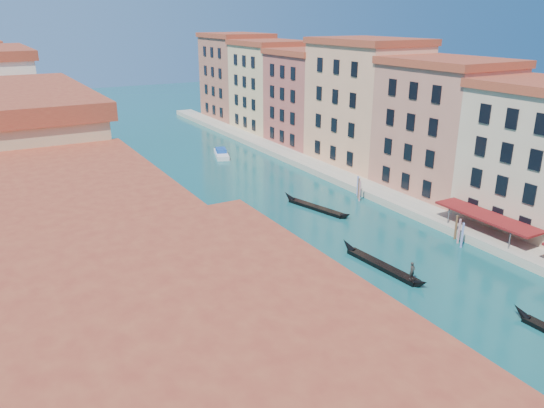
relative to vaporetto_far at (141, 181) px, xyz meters
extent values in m
cube|color=tan|center=(-19.64, -53.27, 7.16)|extent=(12.00, 15.00, 17.00)
cube|color=tan|center=(-19.64, -37.27, 8.16)|extent=(12.00, 17.00, 19.00)
cube|color=tan|center=(36.36, -37.77, 6.91)|extent=(12.00, 14.00, 16.50)
cube|color=#B36C55|center=(36.36, -22.77, 7.66)|extent=(12.00, 16.00, 18.00)
cube|color=maroon|center=(36.36, -22.77, 17.16)|extent=(12.80, 16.40, 1.00)
cube|color=tan|center=(36.36, -5.77, 8.66)|extent=(12.00, 18.00, 20.00)
cube|color=maroon|center=(36.36, -5.77, 19.16)|extent=(12.80, 18.40, 1.00)
cube|color=#A54E43|center=(36.36, 10.73, 7.41)|extent=(12.00, 15.00, 17.50)
cube|color=maroon|center=(36.36, 10.73, 16.66)|extent=(12.80, 15.40, 1.00)
cube|color=tan|center=(36.36, 26.23, 7.91)|extent=(12.00, 16.00, 18.50)
cube|color=maroon|center=(36.36, 26.23, 17.66)|extent=(12.80, 16.40, 1.00)
cube|color=#A25B45|center=(36.36, 42.73, 8.41)|extent=(12.00, 17.00, 19.50)
cube|color=maroon|center=(36.36, 42.73, 18.66)|extent=(12.80, 17.40, 1.00)
cube|color=#A09781|center=(28.36, -11.77, -0.84)|extent=(4.00, 140.00, 1.00)
cube|color=maroon|center=(28.56, -37.77, 1.66)|extent=(3.20, 12.60, 0.25)
cylinder|color=#4F4E51|center=(27.16, -41.97, 0.16)|extent=(0.12, 0.12, 3.00)
cylinder|color=#4F4E51|center=(27.16, -33.57, 0.16)|extent=(0.12, 0.12, 3.00)
cylinder|color=brown|center=(24.86, -37.77, -0.04)|extent=(0.24, 0.24, 3.20)
cylinder|color=brown|center=(25.46, -36.77, -0.04)|extent=(0.24, 0.24, 3.20)
cylinder|color=brown|center=(26.06, -35.77, -0.04)|extent=(0.24, 0.24, 3.20)
cylinder|color=brown|center=(24.86, -19.77, -0.04)|extent=(0.24, 0.24, 3.20)
cylinder|color=brown|center=(25.46, -18.77, -0.04)|extent=(0.24, 0.24, 3.20)
cylinder|color=brown|center=(26.06, -17.77, -0.04)|extent=(0.24, 0.24, 3.20)
cube|color=silver|center=(0.00, 0.00, -0.74)|extent=(4.75, 20.12, 1.20)
cube|color=silver|center=(0.00, 0.00, 0.56)|extent=(4.20, 16.10, 1.61)
cube|color=#4F4E51|center=(0.00, 0.00, 1.52)|extent=(4.51, 16.60, 0.25)
cube|color=orange|center=(0.00, 0.00, -0.19)|extent=(4.80, 20.12, 0.25)
cube|color=black|center=(13.82, -37.39, -1.12)|extent=(1.91, 9.30, 0.46)
cone|color=black|center=(13.39, -32.27, -0.73)|extent=(1.10, 2.13, 1.72)
cone|color=black|center=(14.26, -42.50, -0.83)|extent=(1.07, 1.78, 1.52)
imported|color=#2B2622|center=(14.15, -41.28, -0.05)|extent=(0.68, 0.48, 1.77)
cone|color=black|center=(17.85, -50.48, -0.80)|extent=(0.88, 1.85, 1.52)
cube|color=black|center=(17.72, -19.65, -1.12)|extent=(3.42, 9.07, 0.45)
cone|color=black|center=(16.42, -14.77, -0.74)|extent=(1.40, 2.19, 1.70)
cone|color=black|center=(19.02, -24.53, -0.84)|extent=(1.31, 1.86, 1.49)
cube|color=white|center=(5.45, -23.30, -0.99)|extent=(4.69, 6.35, 0.71)
cube|color=#13429B|center=(5.66, -22.92, -0.37)|extent=(2.67, 3.09, 0.62)
cube|color=silver|center=(18.35, 12.19, -0.96)|extent=(4.09, 7.11, 0.77)
cube|color=#13429B|center=(18.50, 12.66, -0.28)|extent=(2.55, 3.30, 0.68)
camera|label=1|loc=(-19.87, -74.29, 22.92)|focal=35.00mm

